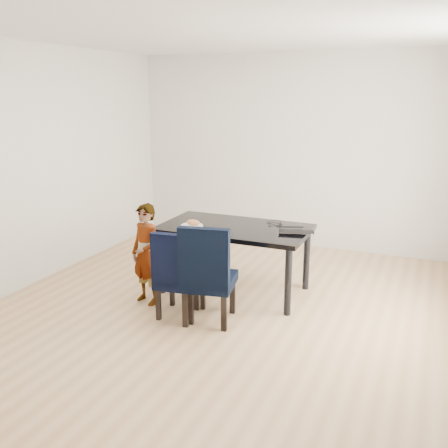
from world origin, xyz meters
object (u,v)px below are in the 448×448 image
at_px(laptop, 296,231).
at_px(chair_right, 209,272).
at_px(chair_left, 181,273).
at_px(child, 146,254).
at_px(dining_table, 235,259).
at_px(plate, 192,226).

bearing_deg(laptop, chair_right, 38.71).
relative_size(chair_left, child, 0.83).
xyz_separation_m(dining_table, child, (-0.73, -0.65, 0.16)).
xyz_separation_m(dining_table, plate, (-0.43, -0.19, 0.38)).
height_order(dining_table, child, child).
height_order(chair_left, child, child).
distance_m(chair_left, plate, 0.69).
height_order(chair_right, plate, chair_right).
distance_m(chair_right, plate, 0.81).
bearing_deg(chair_right, laptop, 41.69).
distance_m(child, laptop, 1.58).
distance_m(chair_left, chair_right, 0.32).
height_order(dining_table, laptop, laptop).
relative_size(chair_right, laptop, 2.69).
height_order(child, laptop, child).
relative_size(chair_right, child, 0.92).
xyz_separation_m(plate, laptop, (1.11, 0.22, 0.01)).
height_order(dining_table, plate, plate).
xyz_separation_m(child, laptop, (1.41, 0.68, 0.23)).
relative_size(dining_table, child, 1.50).
bearing_deg(chair_left, child, 157.41).
xyz_separation_m(chair_left, child, (-0.47, 0.13, 0.09)).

